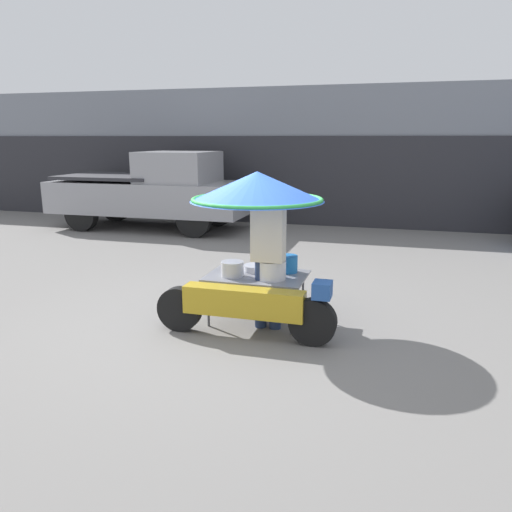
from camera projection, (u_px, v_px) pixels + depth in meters
The scene contains 5 objects.
ground_plane at pixel (226, 325), 6.13m from camera, with size 36.00×36.00×0.00m, color slate.
shopfront_building at pixel (327, 156), 13.68m from camera, with size 28.00×2.06×3.53m.
vendor_motorcycle_cart at pixel (256, 213), 5.91m from camera, with size 2.13×1.61×1.86m.
vendor_person at pixel (268, 251), 5.85m from camera, with size 0.38×0.23×1.69m.
pickup_truck at pixel (155, 191), 12.46m from camera, with size 4.98×1.88×1.92m.
Camera 1 is at (1.93, -5.45, 2.25)m, focal length 35.00 mm.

